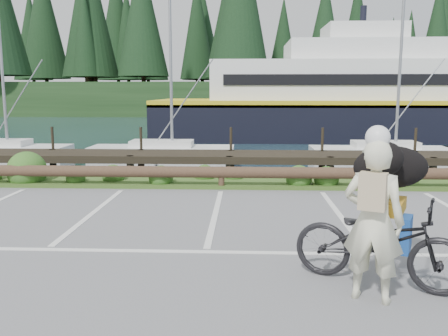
{
  "coord_description": "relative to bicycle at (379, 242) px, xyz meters",
  "views": [
    {
      "loc": [
        0.61,
        -7.68,
        2.55
      ],
      "look_at": [
        0.21,
        1.28,
        1.1
      ],
      "focal_mm": 38.0,
      "sensor_mm": 36.0,
      "label": 1
    }
  ],
  "objects": [
    {
      "name": "ground",
      "position": [
        -2.39,
        1.58,
        -0.59
      ],
      "size": [
        72.0,
        72.0,
        0.0
      ],
      "primitive_type": "plane",
      "color": "#5F5F62"
    },
    {
      "name": "cyclist",
      "position": [
        -0.22,
        -0.48,
        0.41
      ],
      "size": [
        0.86,
        0.74,
        2.0
      ],
      "primitive_type": "imported",
      "rotation": [
        0.0,
        0.0,
        2.71
      ],
      "color": "beige",
      "rests_on": "ground"
    },
    {
      "name": "log_rail",
      "position": [
        -2.39,
        6.18,
        -0.59
      ],
      "size": [
        32.0,
        0.3,
        0.6
      ],
      "primitive_type": null,
      "color": "#443021",
      "rests_on": "ground"
    },
    {
      "name": "bicycle",
      "position": [
        0.0,
        0.0,
        0.0
      ],
      "size": [
        2.37,
        1.65,
        1.18
      ],
      "primitive_type": "imported",
      "rotation": [
        0.0,
        0.0,
        1.14
      ],
      "color": "black",
      "rests_on": "ground"
    },
    {
      "name": "dog",
      "position": [
        0.3,
        0.66,
        0.9
      ],
      "size": [
        0.91,
        1.18,
        0.61
      ],
      "primitive_type": "ellipsoid",
      "rotation": [
        0.0,
        0.0,
        1.14
      ],
      "color": "black",
      "rests_on": "bicycle"
    },
    {
      "name": "harbor_backdrop",
      "position": [
        -1.99,
        80.0,
        -0.59
      ],
      "size": [
        170.0,
        160.0,
        30.0
      ],
      "color": "#162C36",
      "rests_on": "ground"
    },
    {
      "name": "vegetation_strip",
      "position": [
        -2.39,
        6.88,
        -0.54
      ],
      "size": [
        34.0,
        1.6,
        0.1
      ],
      "primitive_type": "cube",
      "color": "#3D5B21",
      "rests_on": "ground"
    }
  ]
}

